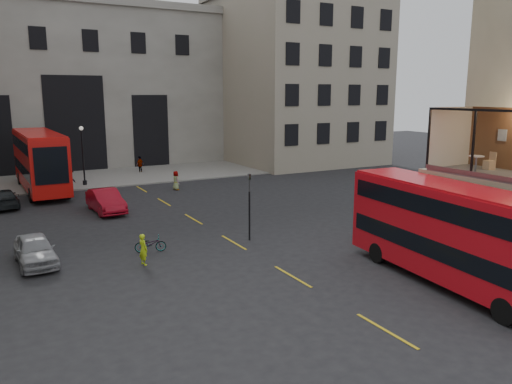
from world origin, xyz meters
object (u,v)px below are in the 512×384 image
pedestrian_b (70,180)px  cafe_table_far (476,162)px  car_b (106,201)px  cyclist (143,249)px  traffic_light_near (249,198)px  pedestrian_c (140,165)px  bicycle (150,244)px  bus_near (452,229)px  pedestrian_d (176,181)px  street_lamp_b (83,159)px  bus_far (40,158)px  car_c (3,199)px  cafe_chair_d (489,164)px  car_a (35,250)px

pedestrian_b → cafe_table_far: bearing=-106.0°
car_b → cyclist: car_b is taller
traffic_light_near → cafe_table_far: (6.52, -9.32, 2.72)m
car_b → pedestrian_c: pedestrian_c is taller
bicycle → cyclist: cyclist is taller
pedestrian_b → bicycle: bearing=-126.9°
bus_near → pedestrian_d: 26.45m
street_lamp_b → bicycle: 21.46m
bus_far → car_c: (-3.14, -5.27, -2.16)m
cyclist → pedestrian_d: bearing=-38.9°
bus_near → pedestrian_d: bus_near is taller
pedestrian_b → bus_near: bearing=-109.7°
car_c → cafe_chair_d: size_ratio=5.48×
cyclist → bicycle: bearing=-40.8°
cyclist → pedestrian_c: pedestrian_c is taller
pedestrian_b → pedestrian_c: bearing=0.2°
street_lamp_b → car_c: street_lamp_b is taller
traffic_light_near → bus_far: size_ratio=0.30×
street_lamp_b → pedestrian_c: size_ratio=3.03×
traffic_light_near → bicycle: traffic_light_near is taller
street_lamp_b → pedestrian_d: (6.52, -5.71, -1.57)m
bus_near → cafe_chair_d: cafe_chair_d is taller
cyclist → pedestrian_c: size_ratio=0.88×
bus_near → car_c: bearing=122.2°
pedestrian_c → cafe_chair_d: (6.76, -35.68, 3.97)m
traffic_light_near → car_a: size_ratio=0.90×
bus_near → car_b: bus_near is taller
car_c → pedestrian_d: pedestrian_d is taller
traffic_light_near → cafe_table_far: bearing=-55.0°
car_a → car_c: 14.50m
pedestrian_d → car_b: bearing=121.0°
bus_near → cafe_chair_d: bearing=17.5°
car_b → pedestrian_c: (7.02, 16.01, 0.08)m
car_a → bicycle: (5.45, -0.80, -0.30)m
bus_far → car_b: bus_far is taller
bus_far → pedestrian_d: bearing=-25.7°
cafe_table_far → pedestrian_d: bearing=101.0°
bus_near → pedestrian_c: bearing=94.7°
bus_near → car_b: (-10.06, 20.84, -1.64)m
car_b → pedestrian_b: bearing=92.9°
bus_near → bus_far: bus_far is taller
bus_far → cafe_table_far: (15.16, -30.49, 2.32)m
bicycle → bus_far: bearing=24.8°
car_b → bicycle: 10.27m
street_lamp_b → pedestrian_b: size_ratio=2.86×
cyclist → cafe_table_far: size_ratio=1.88×
car_b → cyclist: 12.09m
bus_near → bus_far: 33.78m
bus_far → pedestrian_b: size_ratio=6.78×
traffic_light_near → cafe_chair_d: bearing=-46.9°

